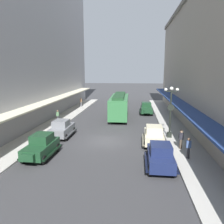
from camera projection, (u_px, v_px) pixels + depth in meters
ground_plane at (105, 141)px, 21.74m from camera, size 200.00×200.00×0.00m
sidewalk_left at (33, 138)px, 22.53m from camera, size 3.00×60.00×0.15m
sidewalk_right at (183, 143)px, 20.92m from camera, size 3.00×60.00×0.15m
building_row_right at (221, 55)px, 19.11m from camera, size 4.30×60.00×16.37m
parked_car_0 at (146, 108)px, 35.16m from camera, size 2.20×4.28×1.84m
parked_car_1 at (154, 135)px, 20.60m from camera, size 2.22×4.29×1.84m
parked_car_2 at (41, 146)px, 17.64m from camera, size 2.20×4.28×1.84m
parked_car_3 at (160, 155)px, 15.64m from camera, size 2.17×4.27×1.84m
parked_car_4 at (62, 128)px, 22.97m from camera, size 2.16×4.27×1.84m
streetcar at (119, 105)px, 32.21m from camera, size 2.73×9.66×3.46m
lamp_post_with_clock at (170, 110)px, 21.99m from camera, size 1.42×0.44×5.16m
fire_hydrant at (54, 127)px, 25.00m from camera, size 0.24×0.24×0.82m
pedestrian_0 at (81, 102)px, 41.43m from camera, size 0.36×0.24×1.64m
pedestrian_1 at (181, 139)px, 19.05m from camera, size 0.36×0.28×1.67m
pedestrian_2 at (188, 148)px, 16.98m from camera, size 0.36×0.24×1.64m
pedestrian_3 at (58, 116)px, 28.76m from camera, size 0.36×0.24×1.64m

